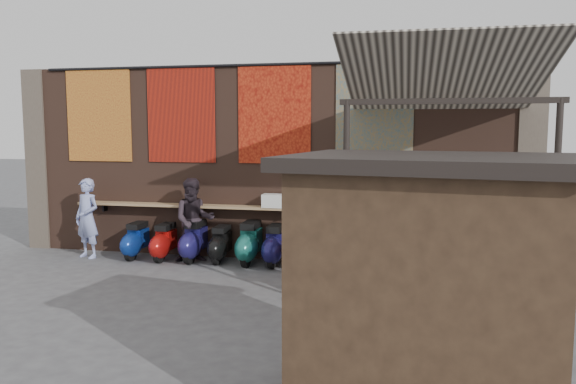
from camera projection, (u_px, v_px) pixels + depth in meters
The scene contains 33 objects.
ground at pixel (222, 293), 9.29m from camera, with size 70.00×70.00×0.00m, color #474749.
brick_wall at pixel (263, 163), 11.68m from camera, with size 10.00×0.40×4.00m, color brown.
pier_left at pixel (42, 160), 12.77m from camera, with size 0.50×0.50×4.00m, color #4C4238.
pier_right at pixel (529, 166), 10.60m from camera, with size 0.50×0.50×4.00m, color #4C4238.
eating_counter at pixel (258, 208), 11.43m from camera, with size 8.00×0.32×0.05m, color #9E7A51.
shelf_box at pixel (276, 201), 11.30m from camera, with size 0.56×0.29×0.26m, color white.
tapestry_redgold at pixel (99, 115), 12.11m from camera, with size 1.50×0.02×2.00m, color maroon.
tapestry_sun at pixel (181, 114), 11.71m from camera, with size 1.50×0.02×2.00m, color red.
tapestry_orange at pixel (274, 114), 11.29m from camera, with size 1.50×0.02×2.00m, color #B93517.
tapestry_multi at pixel (374, 113), 10.88m from camera, with size 1.50×0.02×2.00m, color #215B7B.
hang_rail at pixel (259, 65), 11.24m from camera, with size 0.06×0.06×9.50m, color black.
scooter_stool_0 at pixel (136, 241), 11.72m from camera, with size 0.35×0.78×0.75m, color navy, non-canonical shape.
scooter_stool_1 at pixel (164, 242), 11.55m from camera, with size 0.35×0.79×0.75m, color #A40F0C, non-canonical shape.
scooter_stool_2 at pixel (194, 241), 11.48m from camera, with size 0.39×0.87×0.83m, color navy, non-canonical shape.
scooter_stool_3 at pixel (221, 244), 11.39m from camera, with size 0.35×0.77×0.73m, color black, non-canonical shape.
scooter_stool_4 at pixel (250, 243), 11.22m from camera, with size 0.40×0.89×0.85m, color #19655B, non-canonical shape.
scooter_stool_5 at pixel (275, 246), 11.10m from camera, with size 0.38×0.84×0.80m, color #17144C, non-canonical shape.
scooter_stool_6 at pixel (307, 249), 10.96m from camera, with size 0.34×0.76×0.72m, color #7D3E0B, non-canonical shape.
scooter_stool_7 at pixel (335, 250), 10.90m from camera, with size 0.33×0.74×0.70m, color #0D5C26, non-canonical shape.
diner_left at pixel (87, 218), 11.75m from camera, with size 0.61×0.40×1.67m, color #96A2DB.
diner_right at pixel (194, 220), 11.40m from camera, with size 0.83×0.65×1.71m, color #2A2028.
shopper_navy at pixel (355, 255), 8.46m from camera, with size 0.95×0.40×1.62m, color black.
shopper_grey at pixel (407, 263), 7.75m from camera, with size 1.11×0.64×1.72m, color #535458.
shopper_tan at pixel (330, 240), 9.41m from camera, with size 0.83×0.54×1.71m, color #93865E.
market_stall at pixel (428, 300), 5.03m from camera, with size 2.18×1.63×2.36m, color black.
stall_roof at pixel (432, 162), 4.89m from camera, with size 2.44×1.88×0.12m, color black.
stall_sign at pixel (440, 226), 5.76m from camera, with size 1.20×0.04×0.50m, color gold.
stall_shelf at pixel (437, 306), 5.85m from camera, with size 1.81×0.10×0.06m, color #473321.
awning_canvas at pixel (444, 76), 9.03m from camera, with size 3.20×3.40×0.03m, color beige.
awning_ledger at pixel (440, 62), 10.53m from camera, with size 3.30×0.08×0.12m, color #33261C.
awning_header at pixel (450, 101), 7.63m from camera, with size 3.00×0.08×0.08m, color black.
awning_post_left at pixel (346, 209), 8.09m from camera, with size 0.09×0.09×3.10m, color black.
awning_post_right at pixel (554, 216), 7.51m from camera, with size 0.09×0.09×3.10m, color black.
Camera 1 is at (2.97, -8.61, 2.71)m, focal length 35.00 mm.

